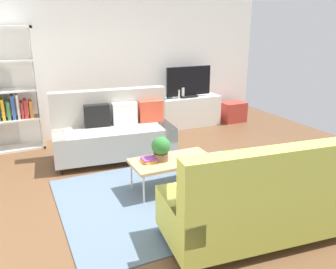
{
  "coord_description": "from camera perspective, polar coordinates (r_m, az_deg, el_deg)",
  "views": [
    {
      "loc": [
        -1.95,
        -3.88,
        2.17
      ],
      "look_at": [
        0.0,
        0.3,
        0.65
      ],
      "focal_mm": 37.0,
      "sensor_mm": 36.0,
      "label": 1
    }
  ],
  "objects": [
    {
      "name": "ground_plane",
      "position": [
        4.85,
        1.5,
        -8.34
      ],
      "size": [
        7.68,
        7.68,
        0.0
      ],
      "primitive_type": "plane",
      "color": "brown"
    },
    {
      "name": "wall_far",
      "position": [
        6.99,
        -8.91,
        12.1
      ],
      "size": [
        6.4,
        0.12,
        2.9
      ],
      "primitive_type": "cube",
      "color": "white",
      "rests_on": "ground_plane"
    },
    {
      "name": "area_rug",
      "position": [
        4.59,
        1.23,
        -9.87
      ],
      "size": [
        2.9,
        2.2,
        0.01
      ],
      "primitive_type": "cube",
      "color": "slate",
      "rests_on": "ground_plane"
    },
    {
      "name": "couch_beige",
      "position": [
        5.72,
        -8.93,
        0.51
      ],
      "size": [
        1.98,
        1.04,
        1.1
      ],
      "rotation": [
        0.0,
        0.0,
        3.03
      ],
      "color": "#B2ADA3",
      "rests_on": "ground_plane"
    },
    {
      "name": "couch_green",
      "position": [
        3.65,
        14.65,
        -10.59
      ],
      "size": [
        1.98,
        1.05,
        1.1
      ],
      "rotation": [
        0.0,
        0.0,
        -0.11
      ],
      "color": "#C1CC51",
      "rests_on": "ground_plane"
    },
    {
      "name": "coffee_table",
      "position": [
        4.61,
        0.72,
        -4.44
      ],
      "size": [
        1.1,
        0.56,
        0.42
      ],
      "color": "tan",
      "rests_on": "ground_plane"
    },
    {
      "name": "tv_console",
      "position": [
        7.44,
        3.26,
        3.79
      ],
      "size": [
        1.4,
        0.44,
        0.64
      ],
      "primitive_type": "cube",
      "color": "silver",
      "rests_on": "ground_plane"
    },
    {
      "name": "tv",
      "position": [
        7.29,
        3.43,
        8.57
      ],
      "size": [
        1.0,
        0.2,
        0.64
      ],
      "color": "black",
      "rests_on": "tv_console"
    },
    {
      "name": "bookshelf",
      "position": [
        6.47,
        -25.52,
        5.64
      ],
      "size": [
        1.1,
        0.36,
        2.1
      ],
      "color": "white",
      "rests_on": "ground_plane"
    },
    {
      "name": "storage_trunk",
      "position": [
        7.95,
        10.62,
        3.7
      ],
      "size": [
        0.52,
        0.4,
        0.44
      ],
      "primitive_type": "cube",
      "color": "#B2382D",
      "rests_on": "ground_plane"
    },
    {
      "name": "potted_plant",
      "position": [
        4.51,
        -1.17,
        -2.26
      ],
      "size": [
        0.25,
        0.25,
        0.33
      ],
      "color": "brown",
      "rests_on": "coffee_table"
    },
    {
      "name": "table_book_0",
      "position": [
        4.54,
        -2.82,
        -4.28
      ],
      "size": [
        0.26,
        0.21,
        0.03
      ],
      "primitive_type": "cube",
      "rotation": [
        0.0,
        0.0,
        0.13
      ],
      "color": "gold",
      "rests_on": "coffee_table"
    },
    {
      "name": "table_book_1",
      "position": [
        4.53,
        -2.82,
        -3.98
      ],
      "size": [
        0.25,
        0.19,
        0.02
      ],
      "primitive_type": "cube",
      "rotation": [
        0.0,
        0.0,
        -0.04
      ],
      "color": "purple",
      "rests_on": "table_book_0"
    },
    {
      "name": "vase_0",
      "position": [
        7.14,
        -1.0,
        6.59
      ],
      "size": [
        0.11,
        0.11,
        0.18
      ],
      "primitive_type": "cylinder",
      "color": "#B24C4C",
      "rests_on": "tv_console"
    },
    {
      "name": "vase_1",
      "position": [
        7.21,
        0.25,
        6.62
      ],
      "size": [
        0.11,
        0.11,
        0.16
      ],
      "primitive_type": "cylinder",
      "color": "#33B29E",
      "rests_on": "tv_console"
    },
    {
      "name": "bottle_0",
      "position": [
        7.21,
        1.81,
        6.68
      ],
      "size": [
        0.04,
        0.04,
        0.18
      ],
      "primitive_type": "cylinder",
      "color": "silver",
      "rests_on": "tv_console"
    },
    {
      "name": "bottle_1",
      "position": [
        7.24,
        2.47,
        6.89
      ],
      "size": [
        0.06,
        0.06,
        0.22
      ],
      "primitive_type": "cylinder",
      "color": "silver",
      "rests_on": "tv_console"
    }
  ]
}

